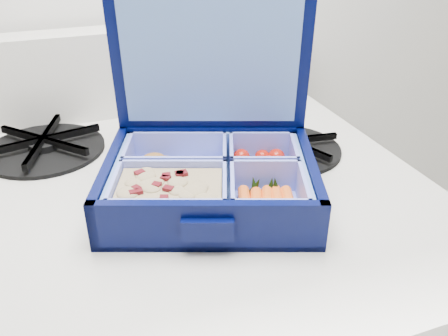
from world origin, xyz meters
name	(u,v)px	position (x,y,z in m)	size (l,w,h in m)	color
bento_box	(210,181)	(0.54, 1.61, 0.98)	(0.26, 0.20, 0.06)	#010632
burner_grate	(287,144)	(0.70, 1.70, 0.97)	(0.17, 0.17, 0.02)	black
burner_grate_rear	(44,145)	(0.35, 1.83, 0.96)	(0.18, 0.18, 0.02)	black
fork	(248,139)	(0.65, 1.75, 0.96)	(0.02, 0.18, 0.01)	silver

